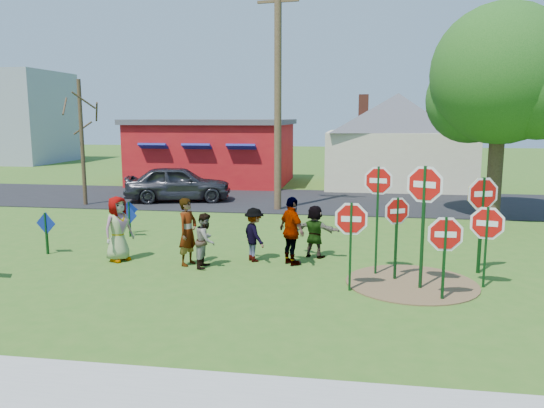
{
  "coord_description": "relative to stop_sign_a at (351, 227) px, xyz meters",
  "views": [
    {
      "loc": [
        3.02,
        -13.88,
        4.04
      ],
      "look_at": [
        0.74,
        0.89,
        1.58
      ],
      "focal_mm": 35.0,
      "sensor_mm": 36.0,
      "label": 1
    }
  ],
  "objects": [
    {
      "name": "ground",
      "position": [
        -3.0,
        1.74,
        -1.53
      ],
      "size": [
        120.0,
        120.0,
        0.0
      ],
      "primitive_type": "plane",
      "color": "#34631C",
      "rests_on": "ground"
    },
    {
      "name": "sidewalk",
      "position": [
        -3.0,
        -5.46,
        -1.49
      ],
      "size": [
        22.0,
        1.8,
        0.08
      ],
      "primitive_type": "cube",
      "color": "#9E9E99",
      "rests_on": "ground"
    },
    {
      "name": "road",
      "position": [
        -3.0,
        13.24,
        -1.51
      ],
      "size": [
        120.0,
        7.5,
        0.04
      ],
      "primitive_type": "cube",
      "color": "black",
      "rests_on": "ground"
    },
    {
      "name": "dirt_patch",
      "position": [
        1.5,
        0.74,
        -1.52
      ],
      "size": [
        3.2,
        3.2,
        0.03
      ],
      "primitive_type": "cylinder",
      "color": "brown",
      "rests_on": "ground"
    },
    {
      "name": "red_building",
      "position": [
        -8.5,
        19.73,
        0.43
      ],
      "size": [
        9.4,
        7.69,
        3.9
      ],
      "color": "#A11015",
      "rests_on": "ground"
    },
    {
      "name": "cream_house",
      "position": [
        2.5,
        19.74,
        1.39
      ],
      "size": [
        9.4,
        9.4,
        6.5
      ],
      "color": "beige",
      "rests_on": "ground"
    },
    {
      "name": "distant_building",
      "position": [
        -31.0,
        31.74,
        2.47
      ],
      "size": [
        10.0,
        8.0,
        8.0
      ],
      "primitive_type": "cube",
      "color": "#8C939E",
      "rests_on": "ground"
    },
    {
      "name": "stop_sign_a",
      "position": [
        0.0,
        0.0,
        0.0
      ],
      "size": [
        1.04,
        0.07,
        2.24
      ],
      "rotation": [
        0.0,
        0.0,
        -0.02
      ],
      "color": "#0F3814",
      "rests_on": "ground"
    },
    {
      "name": "stop_sign_b",
      "position": [
        0.65,
        1.38,
        0.62
      ],
      "size": [
        0.97,
        0.19,
        2.94
      ],
      "rotation": [
        0.0,
        0.0,
        -0.18
      ],
      "color": "#0F3814",
      "rests_on": "ground"
    },
    {
      "name": "stop_sign_c",
      "position": [
        1.66,
        0.37,
        0.64
      ],
      "size": [
        1.08,
        0.51,
        3.09
      ],
      "rotation": [
        0.0,
        0.0,
        -0.43
      ],
      "color": "#0F3814",
      "rests_on": "ground"
    },
    {
      "name": "stop_sign_d",
      "position": [
        3.32,
        1.93,
        0.37
      ],
      "size": [
        1.1,
        0.41,
        2.68
      ],
      "rotation": [
        0.0,
        0.0,
        0.35
      ],
      "color": "#0F3814",
      "rests_on": "ground"
    },
    {
      "name": "stop_sign_e",
      "position": [
        2.05,
        -0.35,
        -0.17
      ],
      "size": [
        1.05,
        0.07,
        2.03
      ],
      "rotation": [
        0.0,
        0.0,
        0.03
      ],
      "color": "#0F3814",
      "rests_on": "ground"
    },
    {
      "name": "stop_sign_f",
      "position": [
        3.18,
        0.73,
        -0.09
      ],
      "size": [
        1.04,
        0.28,
        2.1
      ],
      "rotation": [
        0.0,
        0.0,
        -0.25
      ],
      "color": "#0F3814",
      "rests_on": "ground"
    },
    {
      "name": "stop_sign_g",
      "position": [
        1.11,
        0.99,
        0.01
      ],
      "size": [
        0.83,
        0.42,
        2.22
      ],
      "rotation": [
        0.0,
        0.0,
        0.45
      ],
      "color": "#0F3814",
      "rests_on": "ground"
    },
    {
      "name": "blue_diamond_b",
      "position": [
        -8.94,
        2.02,
        -0.75
      ],
      "size": [
        0.67,
        0.13,
        1.27
      ],
      "rotation": [
        0.0,
        0.0,
        -0.17
      ],
      "color": "#0F3814",
      "rests_on": "ground"
    },
    {
      "name": "blue_diamond_c",
      "position": [
        -7.47,
        4.61,
        -0.9
      ],
      "size": [
        0.59,
        0.15,
        1.04
      ],
      "rotation": [
        0.0,
        0.0,
        -0.23
      ],
      "color": "#0F3814",
      "rests_on": "ground"
    },
    {
      "name": "blue_diamond_d",
      "position": [
        -7.68,
        5.06,
        -0.83
      ],
      "size": [
        0.58,
        0.22,
        1.15
      ],
      "rotation": [
        0.0,
        0.0,
        0.35
      ],
      "color": "#0F3814",
      "rests_on": "ground"
    },
    {
      "name": "person_a",
      "position": [
        -6.5,
        1.65,
        -0.61
      ],
      "size": [
        0.95,
        1.08,
        1.85
      ],
      "primitive_type": "imported",
      "rotation": [
        0.0,
        0.0,
        1.06
      ],
      "color": "#435A88",
      "rests_on": "ground"
    },
    {
      "name": "person_b",
      "position": [
        -4.43,
        1.54,
        -0.6
      ],
      "size": [
        0.63,
        0.78,
        1.86
      ],
      "primitive_type": "imported",
      "rotation": [
        0.0,
        0.0,
        1.26
      ],
      "color": "#296D58",
      "rests_on": "ground"
    },
    {
      "name": "person_c",
      "position": [
        -3.88,
        1.39,
        -0.79
      ],
      "size": [
        0.58,
        0.74,
        1.49
      ],
      "primitive_type": "imported",
      "rotation": [
        0.0,
        0.0,
        1.55
      ],
      "color": "brown",
      "rests_on": "ground"
    },
    {
      "name": "person_d",
      "position": [
        -2.7,
        2.2,
        -0.77
      ],
      "size": [
        1.04,
        1.13,
        1.53
      ],
      "primitive_type": "imported",
      "rotation": [
        0.0,
        0.0,
        2.19
      ],
      "color": "#38383D",
      "rests_on": "ground"
    },
    {
      "name": "person_e",
      "position": [
        -1.61,
        1.98,
        -0.58
      ],
      "size": [
        1.06,
        1.16,
        1.9
      ],
      "primitive_type": "imported",
      "rotation": [
        0.0,
        0.0,
        2.25
      ],
      "color": "#4F305A",
      "rests_on": "ground"
    },
    {
      "name": "person_f",
      "position": [
        -1.03,
        2.88,
        -0.77
      ],
      "size": [
        1.49,
        0.93,
        1.54
      ],
      "primitive_type": "imported",
      "rotation": [
        0.0,
        0.0,
        2.78
      ],
      "color": "#205731",
      "rests_on": "ground"
    },
    {
      "name": "suv",
      "position": [
        -8.28,
        12.14,
        -0.64
      ],
      "size": [
        5.33,
        3.19,
        1.7
      ],
      "primitive_type": "imported",
      "rotation": [
        0.0,
        0.0,
        1.82
      ],
      "color": "#2E2E33",
      "rests_on": "road"
    },
    {
      "name": "utility_pole",
      "position": [
        -3.23,
        10.59,
        3.73
      ],
      "size": [
        2.44,
        0.45,
        9.99
      ],
      "rotation": [
        0.0,
        0.0,
        -0.13
      ],
      "color": "#4C3823",
      "rests_on": "ground"
    },
    {
      "name": "leafy_tree",
      "position": [
        5.65,
        9.66,
        3.83
      ],
      "size": [
        5.86,
        5.35,
        8.33
      ],
      "color": "#382819",
      "rests_on": "ground"
    },
    {
      "name": "bare_tree_west",
      "position": [
        -12.2,
        10.46,
        2.16
      ],
      "size": [
        1.8,
        1.8,
        5.71
      ],
      "color": "#382819",
      "rests_on": "ground"
    }
  ]
}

